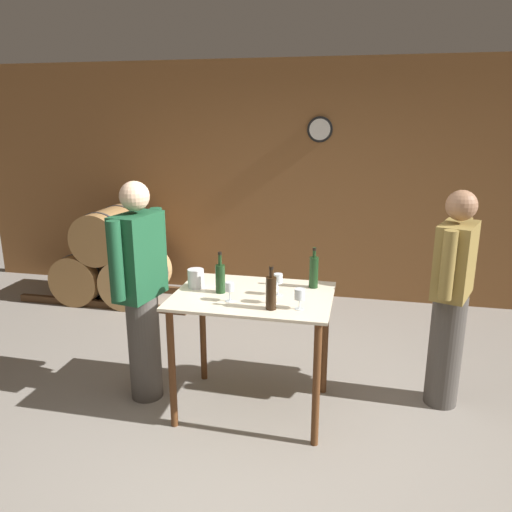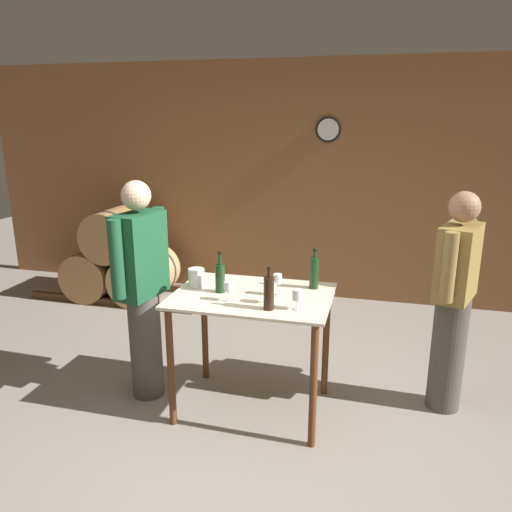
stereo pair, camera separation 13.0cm
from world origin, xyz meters
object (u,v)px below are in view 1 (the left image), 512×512
at_px(wine_glass_near_center, 273,288).
at_px(wine_glass_far_side, 300,295).
at_px(wine_glass_near_left, 230,288).
at_px(ice_bucket, 196,278).
at_px(person_visitor_with_scarf, 451,297).
at_px(person_host, 141,289).
at_px(wine_bottle_left, 271,292).
at_px(wine_bottle_center, 314,271).
at_px(wine_glass_near_right, 278,280).
at_px(wine_bottle_far_left, 220,277).

height_order(wine_glass_near_center, wine_glass_far_side, wine_glass_near_center).
distance_m(wine_glass_near_left, ice_bucket, 0.38).
distance_m(wine_glass_far_side, person_visitor_with_scarf, 1.17).
xyz_separation_m(person_host, person_visitor_with_scarf, (2.20, 0.38, -0.03)).
height_order(wine_bottle_left, ice_bucket, wine_bottle_left).
xyz_separation_m(wine_bottle_center, wine_glass_near_left, (-0.52, -0.40, -0.03)).
bearing_deg(ice_bucket, person_host, -170.11).
relative_size(wine_bottle_left, wine_glass_near_left, 2.13).
relative_size(wine_glass_near_right, person_host, 0.09).
xyz_separation_m(wine_glass_near_center, person_visitor_with_scarf, (1.20, 0.51, -0.15)).
bearing_deg(ice_bucket, person_visitor_with_scarf, 9.92).
xyz_separation_m(wine_bottle_center, ice_bucket, (-0.83, -0.18, -0.05)).
bearing_deg(wine_glass_near_left, wine_glass_far_side, -4.76).
distance_m(wine_bottle_far_left, wine_bottle_center, 0.67).
xyz_separation_m(wine_bottle_far_left, ice_bucket, (-0.20, 0.07, -0.04)).
bearing_deg(wine_glass_near_right, wine_glass_far_side, -51.71).
bearing_deg(wine_bottle_center, person_visitor_with_scarf, 8.00).
relative_size(wine_bottle_far_left, ice_bucket, 2.17).
relative_size(wine_bottle_center, ice_bucket, 2.19).
bearing_deg(person_visitor_with_scarf, ice_bucket, -170.08).
relative_size(wine_bottle_center, wine_glass_far_side, 2.17).
bearing_deg(wine_glass_far_side, wine_bottle_center, 84.29).
bearing_deg(wine_glass_near_left, person_visitor_with_scarf, 19.76).
height_order(wine_glass_far_side, person_host, person_host).
relative_size(wine_glass_near_left, ice_bucket, 0.99).
relative_size(wine_glass_near_left, wine_glass_near_center, 0.96).
height_order(wine_bottle_far_left, person_host, person_host).
height_order(ice_bucket, person_visitor_with_scarf, person_visitor_with_scarf).
bearing_deg(person_visitor_with_scarf, wine_glass_near_right, -163.72).
relative_size(wine_glass_far_side, person_host, 0.08).
relative_size(wine_glass_near_left, person_visitor_with_scarf, 0.08).
bearing_deg(wine_glass_far_side, wine_bottle_left, -167.56).
height_order(wine_bottle_left, wine_glass_near_center, wine_bottle_left).
distance_m(wine_bottle_center, wine_glass_near_left, 0.65).
xyz_separation_m(wine_bottle_far_left, person_visitor_with_scarf, (1.60, 0.38, -0.15)).
height_order(wine_bottle_center, wine_glass_near_right, wine_bottle_center).
xyz_separation_m(wine_glass_near_right, ice_bucket, (-0.61, 0.03, -0.05)).
xyz_separation_m(wine_glass_near_left, person_host, (-0.71, 0.15, -0.11)).
xyz_separation_m(wine_bottle_far_left, wine_glass_near_left, (0.11, -0.15, -0.02)).
relative_size(wine_glass_near_left, wine_glass_near_right, 0.87).
height_order(wine_bottle_left, wine_bottle_center, wine_bottle_center).
relative_size(wine_bottle_far_left, person_host, 0.18).
distance_m(wine_bottle_far_left, wine_bottle_left, 0.47).
height_order(wine_glass_far_side, person_visitor_with_scarf, person_visitor_with_scarf).
distance_m(wine_bottle_far_left, person_visitor_with_scarf, 1.65).
distance_m(wine_bottle_left, person_host, 1.04).
height_order(wine_bottle_left, person_visitor_with_scarf, person_visitor_with_scarf).
bearing_deg(wine_bottle_center, wine_bottle_left, -114.94).
xyz_separation_m(wine_bottle_left, wine_bottle_center, (0.22, 0.48, 0.01)).
height_order(wine_bottle_left, wine_glass_near_left, wine_bottle_left).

